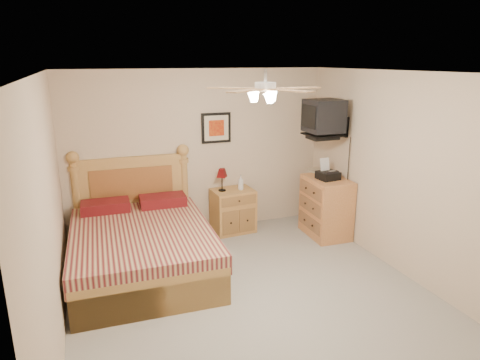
{
  "coord_description": "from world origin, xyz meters",
  "views": [
    {
      "loc": [
        -1.66,
        -3.95,
        2.63
      ],
      "look_at": [
        0.16,
        0.9,
        1.16
      ],
      "focal_mm": 32.0,
      "sensor_mm": 36.0,
      "label": 1
    }
  ],
  "objects": [
    {
      "name": "ceiling_fan",
      "position": [
        0.0,
        -0.2,
        2.36
      ],
      "size": [
        1.14,
        1.14,
        0.28
      ],
      "primitive_type": null,
      "color": "white",
      "rests_on": "ceiling"
    },
    {
      "name": "wall_left",
      "position": [
        -2.0,
        0.0,
        1.25
      ],
      "size": [
        0.04,
        4.5,
        2.5
      ],
      "primitive_type": "cube",
      "color": "#C8B094",
      "rests_on": "ground"
    },
    {
      "name": "lotion_bottle",
      "position": [
        0.58,
        1.98,
        0.79
      ],
      "size": [
        0.11,
        0.11,
        0.23
      ],
      "primitive_type": "imported",
      "rotation": [
        0.0,
        0.0,
        -0.22
      ],
      "color": "silver",
      "rests_on": "nightstand"
    },
    {
      "name": "wall_back",
      "position": [
        0.0,
        2.25,
        1.25
      ],
      "size": [
        4.0,
        0.04,
        2.5
      ],
      "primitive_type": "cube",
      "color": "#C8B094",
      "rests_on": "ground"
    },
    {
      "name": "wall_front",
      "position": [
        0.0,
        -2.25,
        1.25
      ],
      "size": [
        4.0,
        0.04,
        2.5
      ],
      "primitive_type": "cube",
      "color": "#C8B094",
      "rests_on": "ground"
    },
    {
      "name": "wall_right",
      "position": [
        2.0,
        0.0,
        1.25
      ],
      "size": [
        0.04,
        4.5,
        2.5
      ],
      "primitive_type": "cube",
      "color": "#C8B094",
      "rests_on": "ground"
    },
    {
      "name": "wall_tv",
      "position": [
        1.75,
        1.34,
        1.81
      ],
      "size": [
        0.56,
        0.46,
        0.58
      ],
      "primitive_type": null,
      "color": "black",
      "rests_on": "wall_right"
    },
    {
      "name": "ceiling",
      "position": [
        0.0,
        0.0,
        2.5
      ],
      "size": [
        4.0,
        4.5,
        0.04
      ],
      "primitive_type": "cube",
      "color": "white",
      "rests_on": "ground"
    },
    {
      "name": "nightstand",
      "position": [
        0.45,
        2.0,
        0.34
      ],
      "size": [
        0.65,
        0.5,
        0.68
      ],
      "primitive_type": "cube",
      "rotation": [
        0.0,
        0.0,
        0.06
      ],
      "color": "#BA803F",
      "rests_on": "ground"
    },
    {
      "name": "magazine_upper",
      "position": [
        1.69,
        1.69,
        0.94
      ],
      "size": [
        0.3,
        0.35,
        0.02
      ],
      "primitive_type": "imported",
      "rotation": [
        0.0,
        0.0,
        0.31
      ],
      "color": "tan",
      "rests_on": "magazine_lower"
    },
    {
      "name": "bed",
      "position": [
        -1.08,
        1.12,
        0.71
      ],
      "size": [
        1.75,
        2.25,
        1.42
      ],
      "primitive_type": null,
      "rotation": [
        0.0,
        0.0,
        -0.04
      ],
      "color": "#BB8D42",
      "rests_on": "ground"
    },
    {
      "name": "fax_machine",
      "position": [
        1.71,
        1.31,
        1.06
      ],
      "size": [
        0.32,
        0.33,
        0.3
      ],
      "primitive_type": null,
      "rotation": [
        0.0,
        0.0,
        0.1
      ],
      "color": "black",
      "rests_on": "dresser"
    },
    {
      "name": "dresser",
      "position": [
        1.73,
        1.35,
        0.45
      ],
      "size": [
        0.57,
        0.79,
        0.91
      ],
      "primitive_type": "cube",
      "rotation": [
        0.0,
        0.0,
        -0.04
      ],
      "color": "#B06B35",
      "rests_on": "ground"
    },
    {
      "name": "table_lamp",
      "position": [
        0.29,
        2.03,
        0.85
      ],
      "size": [
        0.22,
        0.22,
        0.35
      ],
      "primitive_type": null,
      "rotation": [
        0.0,
        0.0,
        0.17
      ],
      "color": "#560909",
      "rests_on": "nightstand"
    },
    {
      "name": "magazine_lower",
      "position": [
        1.68,
        1.67,
        0.92
      ],
      "size": [
        0.27,
        0.3,
        0.02
      ],
      "primitive_type": "imported",
      "rotation": [
        0.0,
        0.0,
        0.43
      ],
      "color": "#BDB294",
      "rests_on": "dresser"
    },
    {
      "name": "framed_picture",
      "position": [
        0.27,
        2.23,
        1.62
      ],
      "size": [
        0.46,
        0.04,
        0.46
      ],
      "primitive_type": "cube",
      "color": "black",
      "rests_on": "wall_back"
    },
    {
      "name": "floor",
      "position": [
        0.0,
        0.0,
        0.0
      ],
      "size": [
        4.5,
        4.5,
        0.0
      ],
      "primitive_type": "plane",
      "color": "gray",
      "rests_on": "ground"
    }
  ]
}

